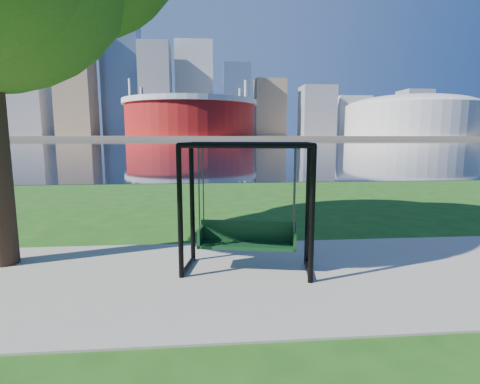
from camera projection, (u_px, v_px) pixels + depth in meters
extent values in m
plane|color=#1E5114|center=(234.00, 268.00, 6.71)|extent=(900.00, 900.00, 0.00)
cube|color=#9E937F|center=(236.00, 277.00, 6.22)|extent=(120.00, 4.00, 0.03)
cube|color=black|center=(208.00, 144.00, 107.16)|extent=(900.00, 180.00, 0.02)
cube|color=#937F60|center=(207.00, 137.00, 307.90)|extent=(900.00, 228.00, 2.00)
cylinder|color=maroon|center=(191.00, 118.00, 235.30)|extent=(80.00, 80.00, 22.00)
cylinder|color=silver|center=(190.00, 103.00, 233.88)|extent=(83.00, 83.00, 3.00)
cylinder|color=silver|center=(240.00, 112.00, 256.17)|extent=(2.00, 2.00, 32.00)
cylinder|color=silver|center=(142.00, 112.00, 250.35)|extent=(2.00, 2.00, 32.00)
cylinder|color=silver|center=(131.00, 108.00, 212.93)|extent=(2.00, 2.00, 32.00)
cylinder|color=silver|center=(246.00, 108.00, 218.75)|extent=(2.00, 2.00, 32.00)
cylinder|color=beige|center=(410.00, 121.00, 248.26)|extent=(84.00, 84.00, 20.00)
ellipsoid|color=beige|center=(411.00, 107.00, 246.91)|extent=(84.00, 84.00, 15.12)
cube|color=gray|center=(28.00, 96.00, 294.67)|extent=(28.00, 28.00, 62.00)
cube|color=#998466|center=(75.00, 78.00, 286.41)|extent=(26.00, 26.00, 88.00)
cube|color=slate|center=(122.00, 79.00, 313.16)|extent=(30.00, 24.00, 95.00)
cube|color=gray|center=(156.00, 90.00, 297.83)|extent=(24.00, 24.00, 72.00)
cube|color=silver|center=(195.00, 90.00, 329.43)|extent=(32.00, 28.00, 80.00)
cube|color=slate|center=(236.00, 100.00, 309.55)|extent=(22.00, 22.00, 58.00)
cube|color=#998466|center=(269.00, 108.00, 327.72)|extent=(26.00, 26.00, 48.00)
cube|color=gray|center=(317.00, 111.00, 321.86)|extent=(28.00, 24.00, 42.00)
cube|color=silver|center=(351.00, 116.00, 350.46)|extent=(30.00, 26.00, 36.00)
cube|color=gray|center=(413.00, 113.00, 334.89)|extent=(24.00, 24.00, 40.00)
cube|color=#998466|center=(445.00, 119.00, 353.79)|extent=(26.00, 26.00, 32.00)
sphere|color=#998466|center=(71.00, 12.00, 279.29)|extent=(10.00, 10.00, 10.00)
cylinder|color=black|center=(180.00, 214.00, 6.02)|extent=(0.10, 0.10, 2.20)
cylinder|color=black|center=(312.00, 217.00, 5.81)|extent=(0.10, 0.10, 2.20)
cylinder|color=black|center=(192.00, 204.00, 6.87)|extent=(0.10, 0.10, 2.20)
cylinder|color=black|center=(308.00, 206.00, 6.65)|extent=(0.10, 0.10, 2.20)
cylinder|color=black|center=(245.00, 146.00, 5.75)|extent=(2.08, 0.48, 0.09)
cylinder|color=black|center=(249.00, 144.00, 6.60)|extent=(2.08, 0.48, 0.09)
cylinder|color=black|center=(185.00, 145.00, 6.28)|extent=(0.25, 0.86, 0.09)
cylinder|color=black|center=(188.00, 266.00, 6.60)|extent=(0.23, 0.86, 0.07)
cylinder|color=black|center=(312.00, 145.00, 6.07)|extent=(0.25, 0.86, 0.09)
cylinder|color=black|center=(308.00, 270.00, 6.38)|extent=(0.23, 0.86, 0.07)
cube|color=black|center=(247.00, 245.00, 6.43)|extent=(1.72, 0.74, 0.06)
cube|color=black|center=(248.00, 231.00, 6.58)|extent=(1.65, 0.37, 0.36)
cube|color=black|center=(201.00, 237.00, 6.49)|extent=(0.13, 0.43, 0.32)
cube|color=black|center=(295.00, 239.00, 6.33)|extent=(0.13, 0.43, 0.32)
cylinder|color=#35353B|center=(199.00, 190.00, 6.19)|extent=(0.03, 0.03, 1.38)
cylinder|color=#35353B|center=(295.00, 191.00, 6.03)|extent=(0.03, 0.03, 1.38)
cylinder|color=#35353B|center=(203.00, 187.00, 6.54)|extent=(0.03, 0.03, 1.38)
cylinder|color=#35353B|center=(294.00, 188.00, 6.38)|extent=(0.03, 0.03, 1.38)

